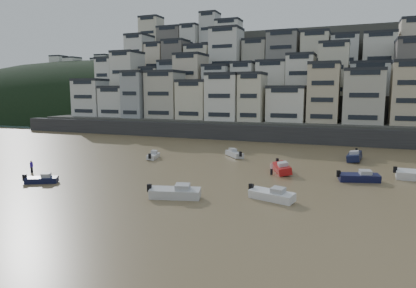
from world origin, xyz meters
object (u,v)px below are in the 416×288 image
at_px(boat_h, 234,153).
at_px(boat_a, 175,191).
at_px(boat_b, 272,194).
at_px(person_blue, 32,167).
at_px(person_pink, 272,168).
at_px(boat_f, 153,155).
at_px(boat_d, 359,176).
at_px(boat_j, 42,179).
at_px(boat_e, 281,167).
at_px(boat_i, 355,155).

distance_m(boat_h, boat_a, 26.05).
xyz_separation_m(boat_b, person_blue, (-33.28, 0.70, 0.16)).
bearing_deg(person_pink, boat_a, -115.42).
xyz_separation_m(boat_f, boat_h, (12.07, 6.50, 0.09)).
distance_m(boat_b, boat_d, 14.59).
bearing_deg(boat_j, person_pink, 2.68).
bearing_deg(boat_d, person_pink, 165.44).
relative_size(boat_e, boat_d, 1.11).
distance_m(boat_j, boat_i, 46.52).
height_order(person_blue, person_pink, same).
height_order(boat_b, boat_h, boat_b).
bearing_deg(boat_b, boat_e, 113.08).
bearing_deg(boat_d, boat_j, -172.89).
relative_size(boat_b, boat_h, 1.02).
height_order(boat_j, boat_i, boat_i).
xyz_separation_m(boat_b, boat_e, (-1.54, 13.55, 0.09)).
distance_m(boat_a, boat_d, 23.32).
bearing_deg(boat_f, boat_e, -112.07).
distance_m(boat_h, boat_d, 22.55).
height_order(boat_f, boat_b, boat_b).
relative_size(boat_a, boat_i, 0.90).
relative_size(boat_h, person_pink, 2.92).
height_order(boat_e, boat_h, boat_e).
relative_size(boat_b, boat_j, 1.27).
relative_size(boat_h, boat_i, 0.79).
distance_m(boat_f, boat_h, 13.71).
relative_size(boat_i, person_pink, 3.70).
relative_size(boat_j, boat_d, 0.78).
xyz_separation_m(boat_h, person_blue, (-22.00, -22.28, 0.18)).
relative_size(person_blue, person_pink, 1.00).
bearing_deg(person_blue, boat_i, 32.70).
relative_size(boat_a, person_pink, 3.33).
xyz_separation_m(boat_j, person_pink, (25.05, 14.90, 0.31)).
bearing_deg(person_pink, boat_i, 56.14).
bearing_deg(person_blue, boat_h, 45.36).
relative_size(boat_b, boat_e, 0.89).
bearing_deg(person_blue, person_pink, 19.70).
distance_m(boat_j, boat_d, 38.99).
bearing_deg(boat_i, boat_d, 7.09).
bearing_deg(boat_i, boat_a, -25.07).
relative_size(boat_f, boat_i, 0.68).
xyz_separation_m(boat_j, boat_d, (35.94, 15.12, 0.16)).
height_order(boat_e, boat_j, boat_e).
bearing_deg(boat_i, person_pink, -29.03).
bearing_deg(boat_j, boat_e, 4.67).
xyz_separation_m(boat_f, boat_b, (23.35, -16.48, 0.11)).
bearing_deg(boat_e, boat_a, -48.61).
relative_size(boat_d, boat_i, 0.82).
distance_m(boat_f, person_pink, 21.38).
distance_m(boat_f, boat_b, 28.58).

